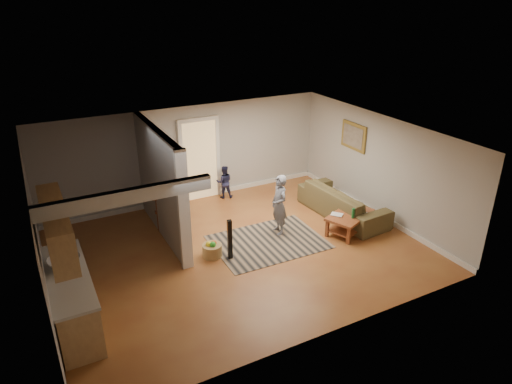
% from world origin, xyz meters
% --- Properties ---
extents(ground, '(7.50, 7.50, 0.00)m').
position_xyz_m(ground, '(0.00, 0.00, 0.00)').
color(ground, brown).
rests_on(ground, ground).
extents(room_shell, '(7.54, 6.02, 2.52)m').
position_xyz_m(room_shell, '(-1.07, 0.43, 1.46)').
color(room_shell, '#B4B1AD').
rests_on(room_shell, ground).
extents(area_rug, '(2.44, 1.80, 0.01)m').
position_xyz_m(area_rug, '(0.72, 0.02, 0.01)').
color(area_rug, black).
rests_on(area_rug, ground).
extents(sofa, '(1.12, 2.52, 0.72)m').
position_xyz_m(sofa, '(2.99, 0.33, 0.00)').
color(sofa, '#443522').
rests_on(sofa, ground).
extents(coffee_table, '(1.34, 1.08, 0.69)m').
position_xyz_m(coffee_table, '(2.62, -0.41, 0.36)').
color(coffee_table, maroon).
rests_on(coffee_table, ground).
extents(tv_console, '(0.83, 1.46, 1.19)m').
position_xyz_m(tv_console, '(-0.94, 2.19, 0.79)').
color(tv_console, maroon).
rests_on(tv_console, ground).
extents(speaker_left, '(0.10, 0.10, 0.89)m').
position_xyz_m(speaker_left, '(-0.30, -0.20, 0.44)').
color(speaker_left, black).
rests_on(speaker_left, ground).
extents(speaker_right, '(0.13, 0.13, 1.00)m').
position_xyz_m(speaker_right, '(-1.00, 2.70, 0.50)').
color(speaker_right, black).
rests_on(speaker_right, ground).
extents(toy_basket, '(0.42, 0.42, 0.37)m').
position_xyz_m(toy_basket, '(-0.60, 0.05, 0.15)').
color(toy_basket, olive).
rests_on(toy_basket, ground).
extents(child, '(0.38, 0.54, 1.40)m').
position_xyz_m(child, '(1.15, 0.29, 0.00)').
color(child, slate).
rests_on(child, ground).
extents(toddler, '(0.52, 0.47, 0.90)m').
position_xyz_m(toddler, '(0.85, 2.66, 0.00)').
color(toddler, '#222347').
rests_on(toddler, ground).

